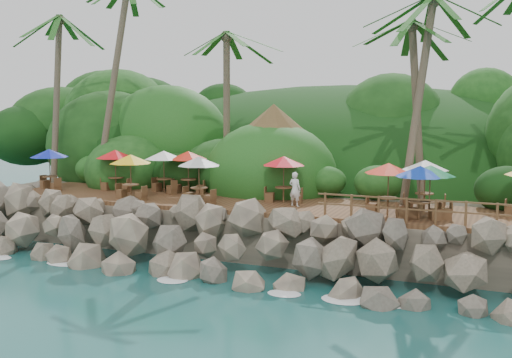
% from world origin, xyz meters
% --- Properties ---
extents(ground, '(140.00, 140.00, 0.00)m').
position_xyz_m(ground, '(0.00, 0.00, 0.00)').
color(ground, '#19514F').
rests_on(ground, ground).
extents(land_base, '(32.00, 25.20, 2.10)m').
position_xyz_m(land_base, '(0.00, 16.00, 1.05)').
color(land_base, gray).
rests_on(land_base, ground).
extents(jungle_hill, '(44.80, 28.00, 15.40)m').
position_xyz_m(jungle_hill, '(0.00, 23.50, 0.00)').
color(jungle_hill, '#143811').
rests_on(jungle_hill, ground).
extents(seawall, '(29.00, 4.00, 2.30)m').
position_xyz_m(seawall, '(0.00, 2.00, 1.15)').
color(seawall, gray).
rests_on(seawall, ground).
extents(terrace, '(26.00, 5.00, 0.20)m').
position_xyz_m(terrace, '(0.00, 6.00, 2.20)').
color(terrace, brown).
rests_on(terrace, land_base).
extents(jungle_foliage, '(44.00, 16.00, 12.00)m').
position_xyz_m(jungle_foliage, '(0.00, 15.00, 0.00)').
color(jungle_foliage, '#143811').
rests_on(jungle_foliage, ground).
extents(foam_line, '(25.20, 0.80, 0.06)m').
position_xyz_m(foam_line, '(0.00, 0.30, 0.03)').
color(foam_line, white).
rests_on(foam_line, ground).
extents(palms, '(31.32, 7.26, 12.56)m').
position_xyz_m(palms, '(-0.10, 8.75, 11.77)').
color(palms, brown).
rests_on(palms, ground).
extents(palapa, '(5.29, 5.29, 4.60)m').
position_xyz_m(palapa, '(-0.56, 9.81, 5.79)').
color(palapa, brown).
rests_on(palapa, ground).
extents(dining_clusters, '(25.62, 4.90, 2.19)m').
position_xyz_m(dining_clusters, '(0.39, 5.79, 4.12)').
color(dining_clusters, brown).
rests_on(dining_clusters, terrace).
extents(railing, '(8.30, 0.10, 1.00)m').
position_xyz_m(railing, '(7.90, 3.65, 2.91)').
color(railing, brown).
rests_on(railing, terrace).
extents(waiter, '(0.64, 0.49, 1.57)m').
position_xyz_m(waiter, '(2.08, 5.58, 3.09)').
color(waiter, white).
rests_on(waiter, terrace).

